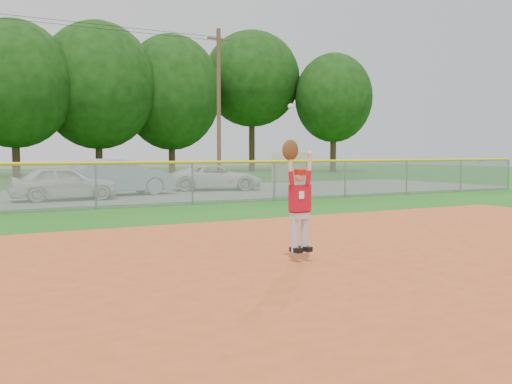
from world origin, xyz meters
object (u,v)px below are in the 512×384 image
car_white_b (217,177)px  ballplayer (299,196)px  car_blue (118,177)px  sponsor_sign (291,168)px  car_white_a (63,183)px

car_white_b → ballplayer: ballplayer is taller
car_blue → ballplayer: (-1.36, -16.01, 0.32)m
sponsor_sign → car_blue: bearing=144.4°
car_white_a → car_blue: car_blue is taller
car_blue → sponsor_sign: (5.93, -4.24, 0.41)m
sponsor_sign → ballplayer: size_ratio=0.83×
car_white_a → sponsor_sign: sponsor_sign is taller
car_white_a → sponsor_sign: 8.87m
car_white_a → car_white_b: size_ratio=0.89×
car_blue → ballplayer: size_ratio=1.92×
ballplayer → sponsor_sign: bearing=58.2°
car_white_a → car_white_b: 7.98m
car_blue → ballplayer: ballplayer is taller
car_white_a → car_blue: 2.90m
car_white_b → sponsor_sign: 5.38m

